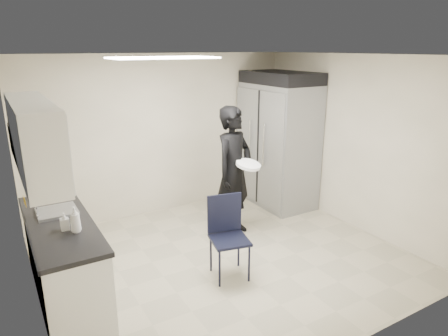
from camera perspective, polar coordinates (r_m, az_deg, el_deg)
floor at (r=5.44m, az=0.18°, el=-12.73°), size 4.50×4.50×0.00m
ceiling at (r=4.73m, az=0.22°, el=15.83°), size 4.50×4.50×0.00m
back_wall at (r=6.67m, az=-8.67°, el=4.70°), size 4.50×0.00×4.50m
left_wall at (r=4.29m, az=-26.62°, el=-3.85°), size 0.00×4.00×4.00m
right_wall at (r=6.34m, az=17.97°, el=3.43°), size 0.00×4.00×4.00m
ceiling_panel at (r=4.82m, az=-8.70°, el=15.31°), size 1.20×0.60×0.02m
lower_counter at (r=4.84m, az=-21.87°, el=-12.23°), size 0.60×1.90×0.86m
countertop at (r=4.65m, az=-22.48°, el=-7.30°), size 0.64×1.95×0.05m
sink at (r=4.89m, az=-22.69°, el=-6.34°), size 0.42×0.40×0.14m
faucet at (r=4.82m, az=-25.24°, el=-5.07°), size 0.02×0.02×0.24m
upper_cabinets at (r=4.36m, az=-25.48°, el=3.82°), size 0.35×1.80×0.75m
towel_dispenser at (r=5.52m, az=-27.14°, el=3.87°), size 0.22×0.30×0.35m
notice_sticker_left at (r=4.41m, az=-26.52°, el=-4.40°), size 0.00×0.12×0.07m
notice_sticker_right at (r=4.61m, az=-26.68°, el=-4.06°), size 0.00×0.12×0.07m
commercial_fridge at (r=7.01m, az=7.73°, el=3.24°), size 0.80×1.35×2.10m
fridge_compressor at (r=6.84m, az=8.12°, el=12.65°), size 0.80×1.35×0.20m
folding_chair at (r=4.83m, az=0.80°, el=-10.25°), size 0.51×0.51×0.97m
man_tuxedo at (r=5.76m, az=1.41°, el=-0.61°), size 0.82×0.69×1.91m
bucket_lid at (r=5.57m, az=3.49°, el=0.48°), size 0.45×0.45×0.04m
soap_bottle_a at (r=4.27m, az=-20.49°, el=-6.89°), size 0.11×0.11×0.27m
soap_bottle_b at (r=4.37m, az=-21.83°, el=-7.08°), size 0.09×0.09×0.18m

